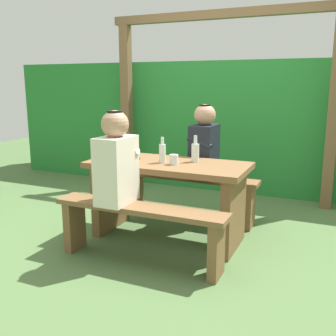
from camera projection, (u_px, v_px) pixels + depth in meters
ground_plane at (168, 237)px, 3.56m from camera, size 12.00×12.00×0.00m
hedge_backdrop at (232, 124)px, 5.32m from camera, size 6.40×0.93×1.65m
pergola_post_left at (127, 108)px, 5.20m from camera, size 0.12×0.12×2.10m
pergola_post_right at (333, 114)px, 4.18m from camera, size 0.12×0.12×2.10m
pergola_crossbeam at (222, 14)px, 4.45m from camera, size 2.79×0.10×0.10m
picnic_table at (168, 187)px, 3.46m from camera, size 1.40×0.64×0.70m
bench_near at (139, 222)px, 3.01m from camera, size 1.40×0.24×0.46m
bench_far at (190, 188)px, 3.98m from camera, size 1.40×0.24×0.46m
person_white_shirt at (116, 161)px, 2.99m from camera, size 0.25×0.35×0.72m
person_black_coat at (204, 144)px, 3.82m from camera, size 0.25×0.35×0.72m
drinking_glass at (174, 160)px, 3.31m from camera, size 0.08×0.08×0.09m
bottle_left at (162, 153)px, 3.38m from camera, size 0.06×0.06×0.22m
bottle_right at (195, 152)px, 3.41m from camera, size 0.07×0.07×0.23m
cell_phone at (132, 159)px, 3.53m from camera, size 0.10×0.15×0.01m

